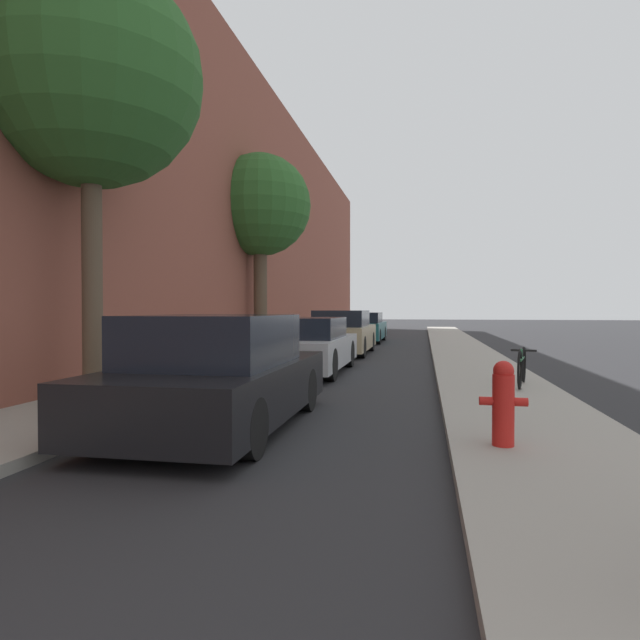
# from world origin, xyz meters

# --- Properties ---
(ground_plane) EXTENTS (120.00, 120.00, 0.00)m
(ground_plane) POSITION_xyz_m (0.00, 16.00, 0.00)
(ground_plane) COLOR #28282B
(sidewalk_left) EXTENTS (2.00, 52.00, 0.12)m
(sidewalk_left) POSITION_xyz_m (-2.90, 16.00, 0.06)
(sidewalk_left) COLOR #9E998E
(sidewalk_left) RESTS_ON ground
(sidewalk_right) EXTENTS (2.00, 52.00, 0.12)m
(sidewalk_right) POSITION_xyz_m (2.90, 16.00, 0.06)
(sidewalk_right) COLOR #9E998E
(sidewalk_right) RESTS_ON ground
(building_facade_left) EXTENTS (0.70, 52.00, 9.61)m
(building_facade_left) POSITION_xyz_m (-4.25, 16.00, 4.80)
(building_facade_left) COLOR brown
(building_facade_left) RESTS_ON ground
(parked_car_black) EXTENTS (1.81, 4.04, 1.38)m
(parked_car_black) POSITION_xyz_m (-0.80, 7.34, 0.64)
(parked_car_black) COLOR black
(parked_car_black) RESTS_ON ground
(parked_car_silver) EXTENTS (1.74, 4.34, 1.26)m
(parked_car_silver) POSITION_xyz_m (-0.96, 13.10, 0.61)
(parked_car_silver) COLOR black
(parked_car_silver) RESTS_ON ground
(parked_car_champagne) EXTENTS (1.75, 4.42, 1.40)m
(parked_car_champagne) POSITION_xyz_m (-0.92, 18.28, 0.67)
(parked_car_champagne) COLOR black
(parked_car_champagne) RESTS_ON ground
(parked_car_teal) EXTENTS (1.72, 4.64, 1.30)m
(parked_car_teal) POSITION_xyz_m (-0.95, 24.59, 0.63)
(parked_car_teal) COLOR black
(parked_car_teal) RESTS_ON ground
(street_tree_near) EXTENTS (3.33, 3.33, 6.50)m
(street_tree_near) POSITION_xyz_m (-3.27, 8.50, 4.93)
(street_tree_near) COLOR brown
(street_tree_near) RESTS_ON sidewalk_left
(street_tree_far) EXTENTS (3.23, 3.23, 6.26)m
(street_tree_far) POSITION_xyz_m (-3.48, 17.69, 4.70)
(street_tree_far) COLOR brown
(street_tree_far) RESTS_ON sidewalk_left
(fire_hydrant) EXTENTS (0.45, 0.21, 0.83)m
(fire_hydrant) POSITION_xyz_m (2.41, 6.65, 0.55)
(fire_hydrant) COLOR red
(fire_hydrant) RESTS_ON sidewalk_right
(bicycle) EXTENTS (0.52, 1.56, 0.65)m
(bicycle) POSITION_xyz_m (3.32, 11.00, 0.46)
(bicycle) COLOR black
(bicycle) RESTS_ON sidewalk_right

